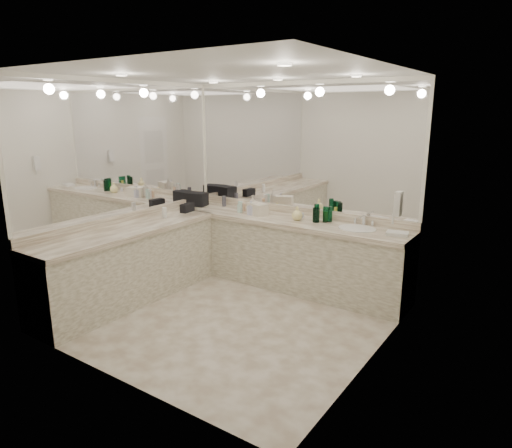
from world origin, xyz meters
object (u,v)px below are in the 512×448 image
Objects in this scene: soap_bottle_a at (253,204)px; soap_bottle_b at (251,208)px; wall_phone at (398,204)px; hand_towel at (397,234)px; cream_cosmetic_case at (258,209)px; sink at (357,229)px; black_toiletry_bag at (196,199)px; soap_bottle_c at (297,213)px.

soap_bottle_b is (0.06, -0.12, -0.03)m from soap_bottle_a.
wall_phone is 0.66m from hand_towel.
cream_cosmetic_case is at bearing 167.00° from wall_phone.
black_toiletry_bag is at bearing -178.59° from sink.
soap_bottle_c is at bearing 1.63° from black_toiletry_bag.
black_toiletry_bag reaches higher than hand_towel.
black_toiletry_bag is at bearing -178.37° from soap_bottle_c.
black_toiletry_bag is (-3.04, 0.44, -0.36)m from wall_phone.
wall_phone is 3.09m from black_toiletry_bag.
black_toiletry_bag is 1.39× the size of hand_towel.
soap_bottle_c is (0.65, 0.08, -0.00)m from soap_bottle_b.
sink is 0.80m from soap_bottle_c.
soap_bottle_b reaches higher than sink.
hand_towel is (0.48, -0.02, 0.02)m from sink.
cream_cosmetic_case is 0.58m from soap_bottle_c.
soap_bottle_c is at bearing 6.68° from soap_bottle_b.
sink is 1.84× the size of soap_bottle_a.
hand_towel is 1.27m from soap_bottle_c.
soap_bottle_b is at bearing -178.00° from hand_towel.
soap_bottle_a is at bearing 176.24° from soap_bottle_c.
cream_cosmetic_case is (1.07, 0.01, -0.02)m from black_toiletry_bag.
cream_cosmetic_case is at bearing -179.29° from hand_towel.
cream_cosmetic_case is 1.52× the size of soap_bottle_c.
soap_bottle_c is (-1.40, 0.49, -0.36)m from wall_phone.
soap_bottle_a is 1.36× the size of soap_bottle_c.
cream_cosmetic_case is at bearing -178.11° from sink.
soap_bottle_b is 1.05× the size of soap_bottle_c.
sink is 0.91m from wall_phone.
hand_towel is at bearing -1.61° from soap_bottle_a.
soap_bottle_c is (0.57, 0.03, 0.01)m from cream_cosmetic_case.
hand_towel is at bearing 2.00° from soap_bottle_b.
soap_bottle_c is at bearing -179.05° from sink.
soap_bottle_a is at bearing 5.68° from black_toiletry_bag.
soap_bottle_c is at bearing 160.77° from wall_phone.
cream_cosmetic_case is at bearing 0.79° from black_toiletry_bag.
cream_cosmetic_case is (-1.97, 0.45, -0.37)m from wall_phone.
hand_towel is at bearing 20.15° from cream_cosmetic_case.
sink is 0.48m from hand_towel.
sink is 2.40× the size of soap_bottle_b.
hand_towel is at bearing 0.74° from black_toiletry_bag.
black_toiletry_bag is 1.21× the size of cream_cosmetic_case.
hand_towel is 1.92m from soap_bottle_b.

